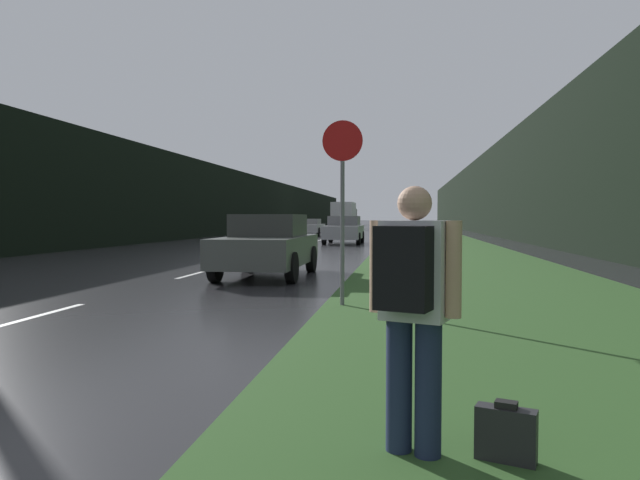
% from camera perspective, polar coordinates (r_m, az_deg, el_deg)
% --- Properties ---
extents(grass_verge, '(6.00, 240.00, 0.02)m').
position_cam_1_polar(grass_verge, '(39.91, 10.87, 0.15)').
color(grass_verge, '#2D5123').
rests_on(grass_verge, ground_plane).
extents(lane_stripe_b, '(0.12, 3.00, 0.01)m').
position_cam_1_polar(lane_stripe_b, '(9.13, -27.66, -7.11)').
color(lane_stripe_b, silver).
rests_on(lane_stripe_b, ground_plane).
extents(lane_stripe_c, '(0.12, 3.00, 0.01)m').
position_cam_1_polar(lane_stripe_c, '(15.30, -12.00, -3.21)').
color(lane_stripe_c, silver).
rests_on(lane_stripe_c, ground_plane).
extents(lane_stripe_d, '(0.12, 3.00, 0.01)m').
position_cam_1_polar(lane_stripe_d, '(21.97, -5.61, -1.52)').
color(lane_stripe_d, silver).
rests_on(lane_stripe_d, ground_plane).
extents(lane_stripe_e, '(0.12, 3.00, 0.01)m').
position_cam_1_polar(lane_stripe_e, '(28.80, -2.22, -0.62)').
color(lane_stripe_e, silver).
rests_on(lane_stripe_e, ground_plane).
extents(lane_stripe_f, '(0.12, 3.00, 0.01)m').
position_cam_1_polar(lane_stripe_f, '(35.70, -0.14, -0.06)').
color(lane_stripe_f, silver).
rests_on(lane_stripe_f, ground_plane).
extents(treeline_far_side, '(2.00, 140.00, 5.54)m').
position_cam_1_polar(treeline_far_side, '(52.17, -8.67, 3.69)').
color(treeline_far_side, black).
rests_on(treeline_far_side, ground_plane).
extents(treeline_near_side, '(2.00, 140.00, 7.01)m').
position_cam_1_polar(treeline_near_side, '(50.48, 17.26, 4.50)').
color(treeline_near_side, black).
rests_on(treeline_near_side, ground_plane).
extents(stop_sign, '(0.66, 0.07, 3.02)m').
position_cam_1_polar(stop_sign, '(9.29, 2.25, 4.60)').
color(stop_sign, slate).
rests_on(stop_sign, ground_plane).
extents(hitchhiker_with_backpack, '(0.54, 0.49, 1.64)m').
position_cam_1_polar(hitchhiker_with_backpack, '(3.45, 9.18, -6.20)').
color(hitchhiker_with_backpack, '#1E2847').
rests_on(hitchhiker_with_backpack, ground_plane).
extents(suitcase, '(0.36, 0.22, 0.37)m').
position_cam_1_polar(suitcase, '(3.69, 18.09, -18.06)').
color(suitcase, '#232326').
rests_on(suitcase, ground_plane).
extents(car_passing_near, '(1.95, 4.27, 1.53)m').
position_cam_1_polar(car_passing_near, '(14.03, -5.25, -0.53)').
color(car_passing_near, '#4C514C').
rests_on(car_passing_near, ground_plane).
extents(car_passing_far, '(2.03, 4.42, 1.53)m').
position_cam_1_polar(car_passing_far, '(31.57, 2.41, 1.02)').
color(car_passing_far, '#9E9EA3').
rests_on(car_passing_far, ground_plane).
extents(car_oncoming, '(1.92, 4.32, 1.35)m').
position_cam_1_polar(car_oncoming, '(44.57, -1.02, 1.30)').
color(car_oncoming, '#BCBCBC').
rests_on(car_oncoming, ground_plane).
extents(delivery_truck, '(2.65, 8.50, 3.27)m').
position_cam_1_polar(delivery_truck, '(70.30, 2.47, 2.49)').
color(delivery_truck, gray).
rests_on(delivery_truck, ground_plane).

